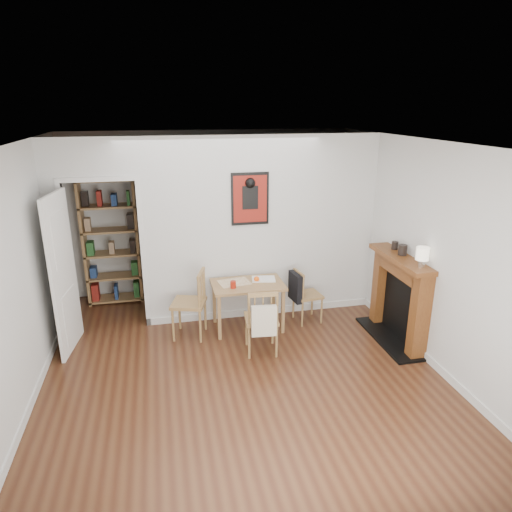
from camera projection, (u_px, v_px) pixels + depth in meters
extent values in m
plane|color=#4D2D19|center=(240.00, 367.00, 5.43)|extent=(5.20, 5.20, 0.00)
plane|color=beige|center=(211.00, 212.00, 7.43)|extent=(4.50, 0.00, 4.50)
plane|color=beige|center=(320.00, 412.00, 2.61)|extent=(4.50, 0.00, 4.50)
plane|color=beige|center=(18.00, 280.00, 4.57)|extent=(0.00, 5.20, 5.20)
plane|color=beige|center=(423.00, 251.00, 5.48)|extent=(0.00, 5.20, 5.20)
plane|color=silver|center=(237.00, 143.00, 4.61)|extent=(5.20, 5.20, 0.00)
cube|color=beige|center=(261.00, 229.00, 6.44)|extent=(3.35, 0.10, 2.60)
cube|color=beige|center=(58.00, 241.00, 5.89)|extent=(0.25, 0.10, 2.60)
cube|color=beige|center=(96.00, 159.00, 5.68)|extent=(0.90, 0.10, 0.55)
cube|color=silver|center=(69.00, 260.00, 6.00)|extent=(0.06, 0.14, 2.05)
cube|color=silver|center=(143.00, 255.00, 6.19)|extent=(0.06, 0.14, 2.05)
cube|color=silver|center=(262.00, 311.00, 6.78)|extent=(3.35, 0.02, 0.10)
cube|color=silver|center=(24.00, 422.00, 4.41)|extent=(0.02, 4.00, 0.10)
cube|color=silver|center=(438.00, 368.00, 5.31)|extent=(0.02, 4.00, 0.10)
cube|color=white|center=(63.00, 274.00, 5.57)|extent=(0.15, 0.80, 2.00)
cube|color=black|center=(250.00, 199.00, 6.20)|extent=(0.52, 0.02, 0.72)
cube|color=maroon|center=(250.00, 199.00, 6.19)|extent=(0.46, 0.00, 0.64)
cube|color=olive|center=(248.00, 285.00, 6.20)|extent=(0.97, 0.62, 0.04)
cube|color=olive|center=(219.00, 318.00, 5.98)|extent=(0.04, 0.04, 0.63)
cube|color=olive|center=(283.00, 312.00, 6.15)|extent=(0.04, 0.04, 0.63)
cube|color=olive|center=(214.00, 302.00, 6.45)|extent=(0.04, 0.04, 0.63)
cube|color=olive|center=(273.00, 297.00, 6.63)|extent=(0.04, 0.04, 0.63)
cube|color=black|center=(295.00, 287.00, 6.37)|extent=(0.13, 0.33, 0.41)
cube|color=#B9AE99|center=(264.00, 320.00, 5.40)|extent=(0.31, 0.13, 0.38)
cube|color=olive|center=(84.00, 243.00, 6.89)|extent=(0.04, 0.33, 1.96)
cube|color=olive|center=(138.00, 240.00, 7.05)|extent=(0.04, 0.33, 1.96)
cube|color=olive|center=(117.00, 298.00, 7.27)|extent=(0.83, 0.33, 0.03)
cube|color=olive|center=(113.00, 254.00, 7.03)|extent=(0.83, 0.33, 0.03)
cube|color=olive|center=(105.00, 180.00, 6.67)|extent=(0.83, 0.33, 0.03)
cube|color=maroon|center=(111.00, 241.00, 6.97)|extent=(0.72, 0.27, 0.27)
cube|color=brown|center=(420.00, 317.00, 5.47)|extent=(0.20, 0.16, 1.10)
cube|color=brown|center=(381.00, 286.00, 6.38)|extent=(0.20, 0.16, 1.10)
cube|color=brown|center=(401.00, 258.00, 5.74)|extent=(0.30, 1.21, 0.06)
cube|color=brown|center=(402.00, 268.00, 5.78)|extent=(0.20, 0.85, 0.20)
cube|color=black|center=(402.00, 307.00, 5.97)|extent=(0.08, 0.81, 0.88)
cube|color=black|center=(391.00, 338.00, 6.08)|extent=(0.45, 1.25, 0.03)
cylinder|color=#9C1C0E|center=(233.00, 285.00, 6.02)|extent=(0.08, 0.08, 0.10)
sphere|color=#FF5B0D|center=(257.00, 279.00, 6.24)|extent=(0.08, 0.08, 0.08)
cube|color=beige|center=(234.00, 282.00, 6.22)|extent=(0.46, 0.37, 0.00)
cube|color=white|center=(264.00, 279.00, 6.32)|extent=(0.35, 0.28, 0.02)
cylinder|color=silver|center=(421.00, 263.00, 5.34)|extent=(0.08, 0.08, 0.09)
cylinder|color=#F3E7CB|center=(423.00, 254.00, 5.30)|extent=(0.15, 0.15, 0.15)
cylinder|color=black|center=(403.00, 250.00, 5.75)|extent=(0.11, 0.11, 0.13)
cylinder|color=black|center=(395.00, 245.00, 5.98)|extent=(0.09, 0.09, 0.11)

